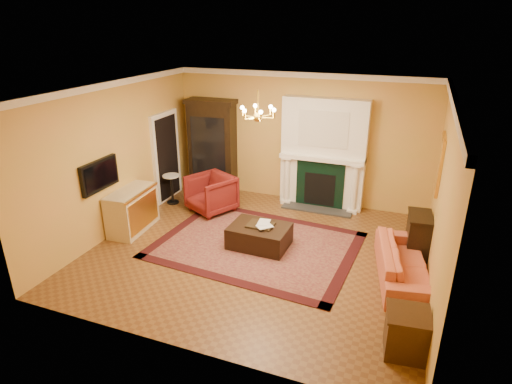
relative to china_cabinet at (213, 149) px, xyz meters
The scene contains 26 objects.
floor 3.46m from the china_cabinet, 49.57° to the right, with size 6.00×5.50×0.02m, color brown.
ceiling 3.78m from the china_cabinet, 49.57° to the right, with size 6.00×5.50×0.02m, color white.
wall_back 2.17m from the china_cabinet, ahead, with size 6.00×0.02×3.00m, color #DB994E.
wall_front 5.68m from the china_cabinet, 68.00° to the right, with size 6.00×0.02×3.00m, color #DB994E.
wall_left 2.67m from the china_cabinet, 109.64° to the right, with size 0.02×5.50×3.00m, color #DB994E.
wall_right 5.72m from the china_cabinet, 25.88° to the right, with size 0.02×5.50×3.00m, color #DB994E.
fireplace 2.72m from the china_cabinet, ahead, with size 1.90×0.70×2.50m.
crown_molding 3.19m from the china_cabinet, 35.86° to the right, with size 6.00×5.50×0.12m.
doorway 1.15m from the china_cabinet, 136.52° to the right, with size 0.08×1.05×2.10m.
tv_panel 3.21m from the china_cabinet, 104.94° to the right, with size 0.09×0.95×0.58m.
gilt_mirror 5.23m from the china_cabinet, 12.09° to the right, with size 0.06×0.76×1.05m.
chandelier 3.60m from the china_cabinet, 49.57° to the right, with size 0.63×0.55×0.53m.
oriental_rug 3.23m from the china_cabinet, 48.55° to the right, with size 3.72×2.79×0.01m, color #4B101C.
china_cabinet is the anchor object (origin of this frame).
wingback_armchair 1.40m from the china_cabinet, 66.81° to the right, with size 0.90×0.84×0.93m, color maroon.
pedestal_table 1.40m from the china_cabinet, 118.63° to the right, with size 0.39×0.39×0.70m.
commode 2.70m from the china_cabinet, 103.43° to the right, with size 0.55×1.17×0.87m, color beige.
coral_sofa 5.37m from the china_cabinet, 27.65° to the right, with size 1.99×0.58×0.78m, color #CF5C41.
end_table 6.50m from the china_cabinet, 41.40° to the right, with size 0.51×0.51×0.59m, color #36200E.
console_table 5.18m from the china_cabinet, 16.94° to the right, with size 0.39×0.67×0.75m, color black.
leather_ottoman 3.22m from the china_cabinet, 47.70° to the right, with size 1.10×0.80×0.41m, color black.
ottoman_tray 3.15m from the china_cabinet, 47.24° to the right, with size 0.49×0.38×0.03m, color black.
book_a 3.04m from the china_cabinet, 47.58° to the right, with size 0.22×0.03×0.30m, color gray.
book_b 3.16m from the china_cabinet, 46.87° to the right, with size 0.21×0.02×0.29m, color gray.
topiary_left 2.18m from the china_cabinet, ahead, with size 0.17×0.17×0.46m.
topiary_right 3.45m from the china_cabinet, ahead, with size 0.16×0.16×0.44m.
Camera 1 is at (2.49, -6.60, 4.05)m, focal length 30.00 mm.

